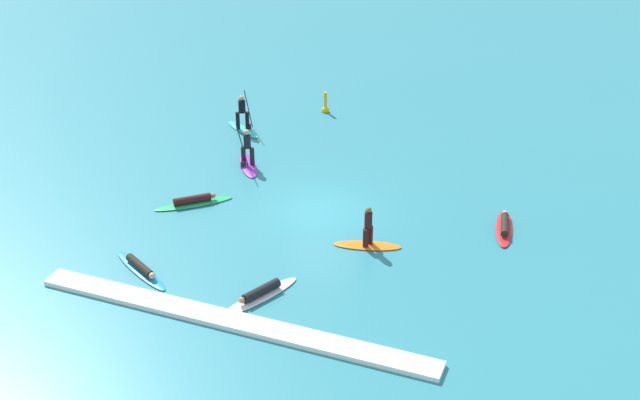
# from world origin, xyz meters

# --- Properties ---
(ground_plane) EXTENTS (120.00, 120.00, 0.00)m
(ground_plane) POSITION_xyz_m (0.00, 0.00, 0.00)
(ground_plane) COLOR teal
(ground_plane) RESTS_ON ground
(surfer_on_red_board) EXTENTS (1.16, 2.95, 0.41)m
(surfer_on_red_board) POSITION_xyz_m (7.28, 1.24, 0.14)
(surfer_on_red_board) COLOR red
(surfer_on_red_board) RESTS_ON ground_plane
(surfer_on_green_board) EXTENTS (2.89, 2.64, 0.41)m
(surfer_on_green_board) POSITION_xyz_m (-5.05, -1.40, 0.14)
(surfer_on_green_board) COLOR #23B266
(surfer_on_green_board) RESTS_ON ground_plane
(surfer_on_teal_board) EXTENTS (2.42, 1.78, 2.14)m
(surfer_on_teal_board) POSITION_xyz_m (-6.35, 6.01, 0.57)
(surfer_on_teal_board) COLOR #33C6CC
(surfer_on_teal_board) RESTS_ON ground_plane
(surfer_on_orange_board) EXTENTS (2.67, 1.34, 1.71)m
(surfer_on_orange_board) POSITION_xyz_m (2.67, -1.88, 0.44)
(surfer_on_orange_board) COLOR orange
(surfer_on_orange_board) RESTS_ON ground_plane
(surfer_on_white_board) EXTENTS (1.98, 3.23, 0.43)m
(surfer_on_white_board) POSITION_xyz_m (0.27, -6.40, 0.15)
(surfer_on_white_board) COLOR white
(surfer_on_white_board) RESTS_ON ground_plane
(surfer_on_purple_board) EXTENTS (2.03, 2.51, 2.20)m
(surfer_on_purple_board) POSITION_xyz_m (-4.47, 2.60, 0.46)
(surfer_on_purple_board) COLOR purple
(surfer_on_purple_board) RESTS_ON ground_plane
(surfer_on_blue_board) EXTENTS (3.14, 2.08, 0.38)m
(surfer_on_blue_board) POSITION_xyz_m (-4.44, -6.51, 0.13)
(surfer_on_blue_board) COLOR #1E8CD1
(surfer_on_blue_board) RESTS_ON ground_plane
(marker_buoy) EXTENTS (0.38, 0.38, 1.16)m
(marker_buoy) POSITION_xyz_m (-3.42, 9.56, 0.24)
(marker_buoy) COLOR yellow
(marker_buoy) RESTS_ON ground_plane
(wave_crest) EXTENTS (14.33, 0.90, 0.18)m
(wave_crest) POSITION_xyz_m (0.00, -8.07, 0.09)
(wave_crest) COLOR white
(wave_crest) RESTS_ON ground_plane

